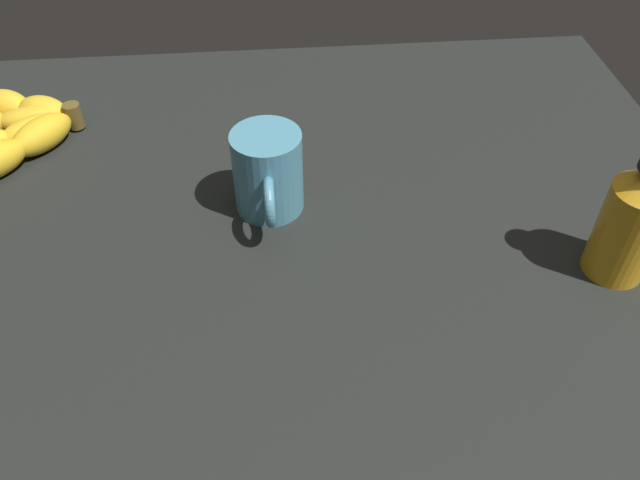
# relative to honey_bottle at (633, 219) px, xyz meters

# --- Properties ---
(ground_plane) EXTENTS (0.88, 0.78, 0.04)m
(ground_plane) POSITION_rel_honey_bottle_xyz_m (-0.29, 0.07, -0.08)
(ground_plane) COLOR black
(honey_bottle) EXTENTS (0.06, 0.06, 0.14)m
(honey_bottle) POSITION_rel_honey_bottle_xyz_m (0.00, 0.00, 0.00)
(honey_bottle) COLOR gold
(honey_bottle) RESTS_ON ground_plane
(coffee_mug) EXTENTS (0.07, 0.11, 0.09)m
(coffee_mug) POSITION_rel_honey_bottle_xyz_m (-0.32, 0.12, -0.02)
(coffee_mug) COLOR teal
(coffee_mug) RESTS_ON ground_plane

